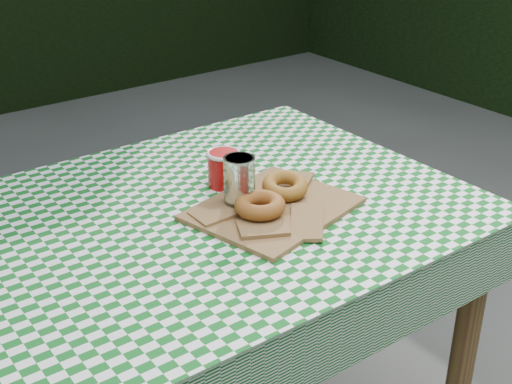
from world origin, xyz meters
The scene contains 7 objects.
table centered at (-0.12, -0.17, 0.38)m, with size 1.24×0.83×0.75m, color #58331E.
tablecloth centered at (-0.12, -0.17, 0.75)m, with size 1.26×0.85×0.01m, color #0E5B1B.
paper_bag centered at (0.07, -0.26, 0.76)m, with size 0.33×0.26×0.02m, color #8E5F3E.
bagel_front centered at (0.02, -0.27, 0.79)m, with size 0.11×0.11×0.03m, color brown.
bagel_back centered at (0.12, -0.23, 0.79)m, with size 0.10×0.10×0.03m, color #95641E.
coffee_mug centered at (0.06, -0.09, 0.80)m, with size 0.15×0.15×0.08m, color #A90B0A, non-canonical shape.
drinking_glass centered at (0.02, -0.21, 0.82)m, with size 0.07×0.07×0.12m, color silver.
Camera 1 is at (-0.73, -1.27, 1.44)m, focal length 48.38 mm.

